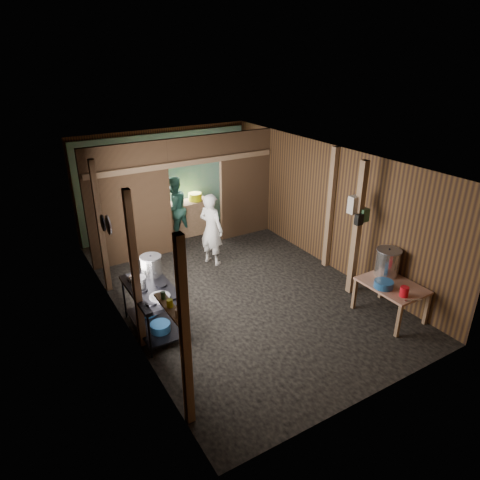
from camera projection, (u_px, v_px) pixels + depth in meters
floor at (235, 287)px, 8.58m from camera, size 4.50×7.00×0.00m
ceiling at (234, 158)px, 7.52m from camera, size 4.50×7.00×0.00m
wall_back at (165, 181)px, 10.79m from camera, size 4.50×0.00×2.60m
wall_front at (377, 319)px, 5.31m from camera, size 4.50×0.00×2.60m
wall_left at (115, 253)px, 7.00m from camera, size 0.00×7.00×2.60m
wall_right at (326, 206)px, 9.10m from camera, size 0.00×7.00×2.60m
partition_left at (129, 205)px, 9.15m from camera, size 1.85×0.10×2.60m
partition_right at (245, 185)px, 10.51m from camera, size 1.35×0.10×2.60m
partition_header at (194, 150)px, 9.48m from camera, size 1.30×0.10×0.60m
turquoise_panel at (166, 184)px, 10.76m from camera, size 4.40×0.06×2.50m
back_counter at (186, 218)px, 10.86m from camera, size 1.20×0.50×0.85m
wall_clock at (174, 157)px, 10.58m from camera, size 0.20×0.03×0.20m
post_left_a at (185, 336)px, 4.99m from camera, size 0.10×0.12×2.60m
post_left_b at (135, 273)px, 6.40m from camera, size 0.10×0.12×2.60m
post_left_c at (101, 228)px, 7.97m from camera, size 0.10×0.12×2.60m
post_right at (330, 209)px, 8.91m from camera, size 0.10×0.12×2.60m
post_free at (357, 230)px, 7.90m from camera, size 0.12×0.12×2.60m
cross_beam at (185, 163)px, 9.43m from camera, size 4.40×0.12×0.12m
pan_lid_big at (108, 225)px, 7.19m from camera, size 0.03×0.34×0.34m
pan_lid_small at (103, 223)px, 7.54m from camera, size 0.03×0.30×0.30m
wall_shelf at (170, 308)px, 5.36m from camera, size 0.14×0.80×0.03m
jar_white at (178, 313)px, 5.14m from camera, size 0.07×0.07×0.10m
jar_yellow at (170, 303)px, 5.33m from camera, size 0.08×0.08×0.10m
jar_green at (163, 295)px, 5.50m from camera, size 0.06×0.06×0.10m
bag_white at (355, 205)px, 7.74m from camera, size 0.22×0.15×0.32m
bag_green at (364, 215)px, 7.76m from camera, size 0.16×0.12×0.24m
bag_black at (359, 219)px, 7.70m from camera, size 0.14×0.10×0.20m
gas_range at (154, 310)px, 7.10m from camera, size 0.71×1.39×0.82m
prep_table at (390, 300)px, 7.53m from camera, size 0.78×1.07×0.63m
stove_pot_large at (151, 266)px, 7.28m from camera, size 0.43×0.43×0.37m
stove_pot_med at (139, 284)px, 6.89m from camera, size 0.29×0.29×0.22m
stove_saucepan at (134, 279)px, 7.11m from camera, size 0.16×0.16×0.10m
frying_pan at (160, 297)px, 6.62m from camera, size 0.38×0.58×0.07m
blue_tub_front at (160, 327)px, 6.96m from camera, size 0.33×0.33×0.14m
blue_tub_back at (148, 310)px, 7.41m from camera, size 0.32×0.32×0.13m
stock_pot at (388, 263)px, 7.64m from camera, size 0.54×0.54×0.51m
wash_basin at (384, 284)px, 7.29m from camera, size 0.36×0.36×0.12m
pink_bucket at (404, 292)px, 7.02m from camera, size 0.16×0.16×0.17m
knife at (413, 300)px, 6.94m from camera, size 0.29×0.14×0.01m
yellow_tub at (195, 197)px, 10.77m from camera, size 0.34×0.34×0.19m
red_cup at (175, 201)px, 10.53m from camera, size 0.13×0.13×0.15m
cook at (211, 229)px, 9.23m from camera, size 0.58×0.68×1.59m
worker_back at (174, 208)px, 10.45m from camera, size 0.91×0.79×1.58m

